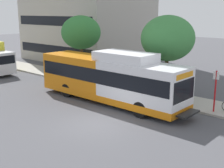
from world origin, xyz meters
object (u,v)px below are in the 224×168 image
transit_bus (110,78)px  bus_stop_sign_pole (215,88)px  street_tree_mid_block (81,33)px  street_tree_near_stop (168,38)px

transit_bus → bus_stop_sign_pole: size_ratio=4.71×
street_tree_mid_block → transit_bus: bearing=-120.0°
bus_stop_sign_pole → street_tree_near_stop: bearing=69.2°
bus_stop_sign_pole → transit_bus: bearing=111.0°
bus_stop_sign_pole → street_tree_mid_block: bearing=82.3°
street_tree_near_stop → bus_stop_sign_pole: bearing=-110.8°
transit_bus → street_tree_near_stop: size_ratio=2.09×
transit_bus → bus_stop_sign_pole: bearing=-69.0°
bus_stop_sign_pole → street_tree_mid_block: street_tree_mid_block is taller
street_tree_near_stop → street_tree_mid_block: (0.18, 9.58, -0.01)m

